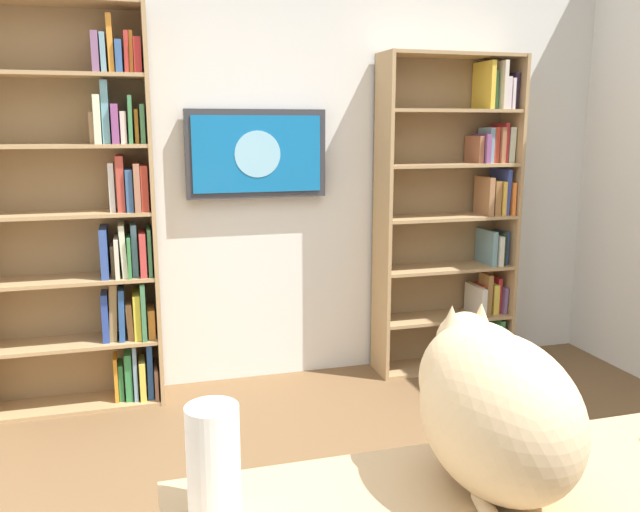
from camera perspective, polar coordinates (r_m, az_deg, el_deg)
The scene contains 6 objects.
wall_back at distance 3.90m, azimuth -5.01°, elevation 8.61°, with size 4.52×0.06×2.70m, color silver.
bookshelf_left at distance 4.19m, azimuth 12.21°, elevation 3.32°, with size 0.88×0.28×1.95m.
bookshelf_right at distance 3.70m, azimuth -19.68°, elevation 3.21°, with size 0.95×0.28×2.15m.
wall_mounted_tv at distance 3.81m, azimuth -5.59°, elevation 8.90°, with size 0.81×0.07×0.50m.
cat at distance 1.50m, azimuth 14.76°, elevation -12.28°, with size 0.31×0.57×0.38m.
paper_towel_roll at distance 1.41m, azimuth -9.32°, elevation -17.20°, with size 0.11×0.11×0.23m, color white.
Camera 1 is at (0.74, 1.59, 1.53)m, focal length 36.53 mm.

